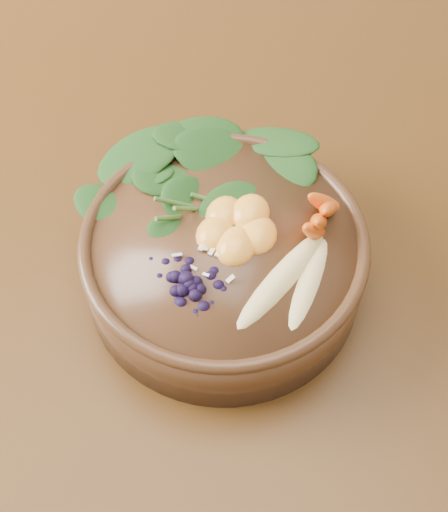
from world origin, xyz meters
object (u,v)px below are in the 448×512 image
Objects in this scene: dining_table at (139,222)px; stoneware_bowl at (224,262)px; mandarin_cluster at (237,220)px; banana_halves at (296,273)px; blueberry_pile at (187,269)px; kale_heap at (226,168)px; carrot_cluster at (316,191)px.

stoneware_bowl reaches higher than dining_table.
mandarin_cluster is (0.16, -0.09, 0.18)m from dining_table.
banana_halves is 1.15× the size of blueberry_pile.
kale_heap reaches higher than blueberry_pile.
kale_heap is at bearing -17.21° from dining_table.
blueberry_pile is at bearing -88.04° from kale_heap.
kale_heap is at bearing -169.49° from carrot_cluster.
kale_heap is 2.38× the size of carrot_cluster.
carrot_cluster is at bearing 50.61° from blueberry_pile.
kale_heap is 1.23× the size of banana_halves.
stoneware_bowl is 1.53× the size of kale_heap.
banana_halves reaches higher than dining_table.
stoneware_bowl is 0.09m from kale_heap.
kale_heap is (0.13, -0.04, 0.19)m from dining_table.
mandarin_cluster is (-0.07, 0.04, 0.00)m from banana_halves.
kale_heap is 0.12m from blueberry_pile.
blueberry_pile is (-0.09, -0.11, -0.02)m from carrot_cluster.
dining_table is 0.32m from banana_halves.
kale_heap is 0.10m from carrot_cluster.
kale_heap reaches higher than banana_halves.
stoneware_bowl is at bearing -177.26° from banana_halves.
mandarin_cluster is (0.03, -0.05, -0.01)m from kale_heap.
dining_table is 20.93× the size of carrot_cluster.
mandarin_cluster is 0.69× the size of blueberry_pile.
carrot_cluster is at bearing -13.96° from dining_table.
mandarin_cluster is 0.07m from blueberry_pile.
carrot_cluster is at bearing 30.35° from mandarin_cluster.
banana_halves reaches higher than stoneware_bowl.
stoneware_bowl is 0.06m from mandarin_cluster.
banana_halves is (0.00, -0.08, -0.02)m from carrot_cluster.
blueberry_pile is at bearing -141.51° from banana_halves.
kale_heap is (-0.02, 0.07, 0.06)m from stoneware_bowl.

